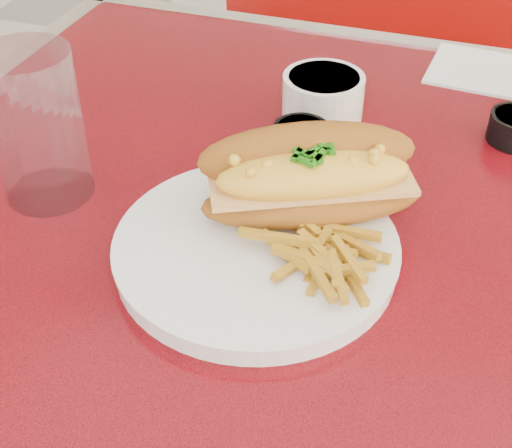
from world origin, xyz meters
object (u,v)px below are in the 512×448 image
(booth_bench_far, at_px, (457,176))
(mac_hoagie, at_px, (311,177))
(dinner_plate, at_px, (256,249))
(diner_table, at_px, (424,337))
(sauce_cup_left, at_px, (301,137))
(gravy_ramekin, at_px, (323,95))
(fork, at_px, (325,237))
(water_tumbler, at_px, (37,127))

(booth_bench_far, height_order, mac_hoagie, booth_bench_far)
(booth_bench_far, bearing_deg, dinner_plate, -99.97)
(diner_table, height_order, mac_hoagie, mac_hoagie)
(booth_bench_far, xyz_separation_m, sauce_cup_left, (-0.17, -0.73, 0.50))
(gravy_ramekin, bearing_deg, fork, -74.87)
(booth_bench_far, distance_m, gravy_ramekin, 0.85)
(sauce_cup_left, relative_size, water_tumbler, 0.43)
(diner_table, xyz_separation_m, mac_hoagie, (-0.13, -0.05, 0.22))
(gravy_ramekin, bearing_deg, mac_hoagie, -78.99)
(gravy_ramekin, relative_size, sauce_cup_left, 1.71)
(diner_table, distance_m, sauce_cup_left, 0.26)
(dinner_plate, relative_size, water_tumbler, 1.85)
(mac_hoagie, bearing_deg, sauce_cup_left, 82.97)
(booth_bench_far, distance_m, fork, 1.03)
(gravy_ramekin, relative_size, water_tumbler, 0.74)
(fork, distance_m, water_tumbler, 0.29)
(fork, xyz_separation_m, gravy_ramekin, (-0.06, 0.24, 0.01))
(gravy_ramekin, bearing_deg, water_tumbler, -133.62)
(dinner_plate, bearing_deg, diner_table, 33.55)
(gravy_ramekin, bearing_deg, booth_bench_far, 75.49)
(diner_table, distance_m, fork, 0.22)
(booth_bench_far, relative_size, gravy_ramekin, 10.53)
(dinner_plate, distance_m, gravy_ramekin, 0.27)
(dinner_plate, distance_m, water_tumbler, 0.24)
(diner_table, height_order, gravy_ramekin, gravy_ramekin)
(mac_hoagie, xyz_separation_m, sauce_cup_left, (-0.04, 0.12, -0.04))
(diner_table, relative_size, mac_hoagie, 5.38)
(fork, relative_size, sauce_cup_left, 2.12)
(booth_bench_far, xyz_separation_m, water_tumbler, (-0.39, -0.89, 0.56))
(diner_table, xyz_separation_m, sauce_cup_left, (-0.17, 0.08, 0.18))
(diner_table, bearing_deg, sauce_cup_left, 155.47)
(dinner_plate, xyz_separation_m, gravy_ramekin, (-0.01, 0.26, 0.02))
(sauce_cup_left, height_order, water_tumbler, water_tumbler)
(booth_bench_far, height_order, dinner_plate, booth_bench_far)
(booth_bench_far, xyz_separation_m, gravy_ramekin, (-0.17, -0.65, 0.51))
(dinner_plate, xyz_separation_m, mac_hoagie, (0.03, 0.06, 0.05))
(diner_table, distance_m, mac_hoagie, 0.26)
(dinner_plate, relative_size, gravy_ramekin, 2.50)
(sauce_cup_left, bearing_deg, booth_bench_far, 76.71)
(dinner_plate, height_order, gravy_ramekin, gravy_ramekin)
(dinner_plate, height_order, mac_hoagie, mac_hoagie)
(dinner_plate, distance_m, fork, 0.06)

